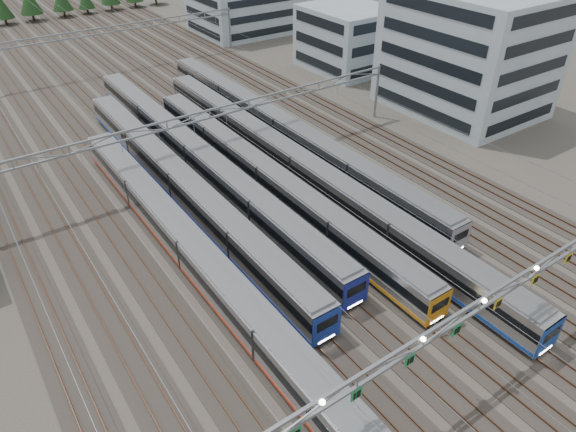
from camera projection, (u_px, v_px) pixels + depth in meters
ground at (460, 374)px, 39.56m from camera, size 400.00×400.00×0.00m
track_bed at (77, 45)px, 106.39m from camera, size 54.00×260.00×5.42m
train_a at (192, 251)px, 48.66m from camera, size 2.86×53.44×3.73m
train_b at (181, 183)px, 58.95m from camera, size 2.88×54.22×3.75m
train_c at (195, 155)px, 64.72m from camera, size 2.85×61.64×3.71m
train_d at (266, 177)px, 60.42m from camera, size 2.73×53.13×3.55m
train_e at (299, 167)px, 62.19m from camera, size 2.87×66.59×3.74m
train_f at (282, 128)px, 71.42m from camera, size 2.80×62.59×3.65m
gantry_near at (480, 308)px, 35.44m from camera, size 56.36×0.61×8.08m
gantry_mid at (210, 121)px, 63.01m from camera, size 56.36×0.36×8.00m
gantry_far at (95, 37)px, 93.46m from camera, size 56.36×0.36×8.00m
depot_bldg_south at (468, 52)px, 77.62m from camera, size 18.00×22.00×17.96m
depot_bldg_mid at (348, 38)px, 95.85m from camera, size 14.00×16.00×11.10m
depot_bldg_north at (245, 2)px, 117.04m from camera, size 22.00×18.00×13.02m
treeline at (5, 6)px, 123.16m from camera, size 81.20×5.60×7.02m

